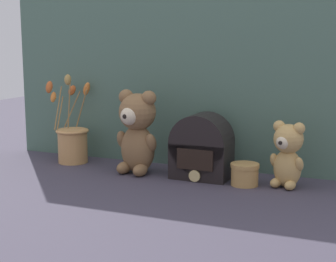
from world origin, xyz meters
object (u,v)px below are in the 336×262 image
at_px(vintage_radio, 202,149).
at_px(decorative_tin_tall, 244,174).
at_px(teddy_bear_medium, 287,153).
at_px(teddy_bear_large, 137,130).
at_px(flower_vase, 72,140).

height_order(vintage_radio, decorative_tin_tall, vintage_radio).
height_order(teddy_bear_medium, decorative_tin_tall, teddy_bear_medium).
relative_size(teddy_bear_large, flower_vase, 0.87).
bearing_deg(flower_vase, teddy_bear_medium, -2.41).
height_order(teddy_bear_large, flower_vase, flower_vase).
bearing_deg(decorative_tin_tall, teddy_bear_large, 178.16).
bearing_deg(teddy_bear_large, vintage_radio, 6.48).
bearing_deg(vintage_radio, teddy_bear_large, -173.52).
xyz_separation_m(teddy_bear_medium, flower_vase, (-0.77, 0.03, -0.02)).
bearing_deg(teddy_bear_medium, teddy_bear_large, -178.01).
relative_size(teddy_bear_medium, flower_vase, 0.63).
xyz_separation_m(flower_vase, vintage_radio, (0.50, -0.02, 0.01)).
bearing_deg(vintage_radio, decorative_tin_tall, -13.65).
distance_m(flower_vase, decorative_tin_tall, 0.65).
xyz_separation_m(vintage_radio, decorative_tin_tall, (0.15, -0.04, -0.06)).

